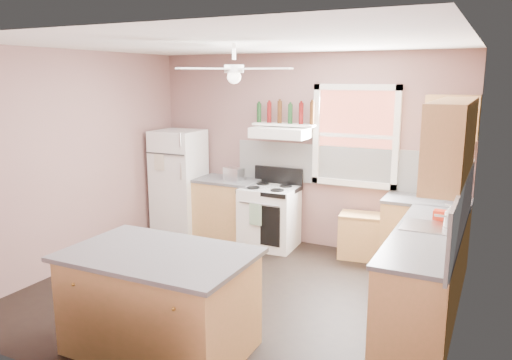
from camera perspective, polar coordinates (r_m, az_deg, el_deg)
The scene contains 32 objects.
floor at distance 5.70m, azimuth -2.30°, elevation -12.86°, with size 4.50×4.50×0.00m, color black.
ceiling at distance 5.20m, azimuth -2.55°, elevation 15.33°, with size 4.50×4.50×0.00m, color white.
wall_back at distance 7.10m, azimuth 5.47°, elevation 3.38°, with size 4.50×0.05×2.70m, color #7D5A56.
wall_right at distance 4.66m, azimuth 22.93°, elevation -1.86°, with size 0.05×4.00×2.70m, color #7D5A56.
wall_left at distance 6.67m, azimuth -19.83°, elevation 2.21°, with size 0.05×4.00×2.70m, color #7D5A56.
backsplash_back at distance 6.95m, azimuth 8.79°, elevation 1.65°, with size 2.90×0.03×0.55m, color white.
backsplash_right at distance 5.00m, azimuth 22.54°, elevation -3.04°, with size 0.03×2.60×0.55m, color white.
window_view at distance 6.80m, azimuth 11.31°, elevation 4.97°, with size 1.00×0.02×1.20m, color brown.
window_frame at distance 6.78m, azimuth 11.25°, elevation 4.95°, with size 1.16×0.07×1.36m, color white.
refrigerator at distance 7.69m, azimuth -8.77°, elevation -0.27°, with size 0.67×0.65×1.59m, color white.
base_cabinet_left at distance 7.45m, azimuth -3.22°, elevation -3.43°, with size 0.90×0.60×0.86m, color tan.
counter_left at distance 7.34m, azimuth -3.26°, elevation -0.04°, with size 0.92×0.62×0.04m, color #505053.
toaster at distance 7.25m, azimuth -2.57°, elevation 0.71°, with size 0.28×0.16×0.18m, color silver.
stove at distance 7.06m, azimuth 1.55°, elevation -4.26°, with size 0.74×0.64×0.86m, color white.
range_hood at distance 6.90m, azimuth 2.90°, elevation 5.44°, with size 0.78×0.50×0.14m, color white.
bottle_shelf at distance 7.00m, azimuth 3.31°, elevation 6.35°, with size 0.90×0.26×0.03m, color white.
cart at distance 6.81m, azimuth 11.99°, elevation -6.35°, with size 0.58×0.39×0.58m, color tan.
base_cabinet_corner at distance 6.58m, azimuth 18.72°, elevation -6.08°, with size 1.00×0.60×0.86m, color tan.
base_cabinet_right at distance 5.25m, azimuth 18.75°, elevation -10.64°, with size 0.60×2.20×0.86m, color tan.
counter_corner at distance 6.46m, azimuth 18.98°, elevation -2.28°, with size 1.02×0.62×0.04m, color #505053.
counter_right at distance 5.10m, azimuth 18.97°, elevation -5.94°, with size 0.62×2.22×0.04m, color #505053.
sink at distance 5.29m, azimuth 19.27°, elevation -5.17°, with size 0.55×0.45×0.03m, color silver.
faucet at distance 5.25m, azimuth 21.06°, elevation -4.56°, with size 0.03×0.03×0.14m, color silver.
upper_cabinet_right at distance 5.10m, azimuth 21.50°, elevation 4.25°, with size 0.33×1.80×0.76m, color tan.
upper_cabinet_corner at distance 6.42m, azimuth 21.51°, elevation 6.69°, with size 0.60×0.33×0.52m, color tan.
paper_towel at distance 6.52m, azimuth 22.16°, elevation 0.93°, with size 0.12×0.12×0.26m, color white.
island at distance 4.56m, azimuth -10.89°, elevation -13.68°, with size 1.51×0.96×0.86m, color tan.
island_top at distance 4.39m, azimuth -11.11°, elevation -8.35°, with size 1.60×1.05×0.04m, color #505053.
ceiling_fan_hub at distance 5.19m, azimuth -2.52°, elevation 12.58°, with size 0.20×0.20×0.08m, color white.
soap_bottle at distance 5.27m, azimuth 21.18°, elevation -3.93°, with size 0.09×0.09×0.24m, color silver.
red_caddy at distance 5.58m, azimuth 20.55°, elevation -3.80°, with size 0.18×0.12×0.10m, color #B5230F.
wine_bottles at distance 6.99m, azimuth 3.38°, elevation 7.66°, with size 0.86×0.06×0.31m.
Camera 1 is at (2.50, -4.55, 2.37)m, focal length 35.00 mm.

